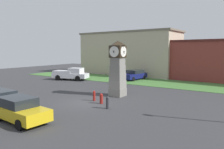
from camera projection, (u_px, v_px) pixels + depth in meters
ground_plane at (87, 103)px, 18.91m from camera, size 78.63×78.63×0.00m
clock_tower at (118, 69)px, 21.39m from camera, size 1.67×1.66×5.43m
bollard_near_tower at (108, 102)px, 16.91m from camera, size 0.27×0.27×0.96m
bollard_mid_row at (101, 98)px, 18.51m from camera, size 0.29×0.29×0.87m
bollard_far_row at (94, 96)px, 19.53m from camera, size 0.23×0.23×0.92m
car_near_tower at (0, 102)px, 15.76m from camera, size 4.10×2.16×1.62m
car_by_building at (20, 109)px, 13.82m from camera, size 4.38×2.15×1.56m
car_silver_hatch at (134, 75)px, 33.17m from camera, size 2.60×4.62×1.53m
pickup_truck at (71, 74)px, 33.01m from camera, size 5.70×3.48×1.85m
warehouse_blue_far at (129, 53)px, 40.86m from camera, size 18.99×7.99×7.82m
grass_verge_far at (155, 82)px, 30.66m from camera, size 47.18×7.31×0.04m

